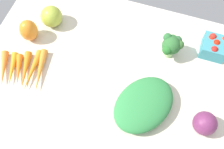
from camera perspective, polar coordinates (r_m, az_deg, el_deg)
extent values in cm
cube|color=beige|center=(104.57, 0.00, -0.74)|extent=(104.00, 76.00, 2.00)
cylinder|color=#9CD182|center=(109.08, 11.81, 4.65)|extent=(3.35, 3.35, 3.90)
sphere|color=#2D6630|center=(105.27, 12.28, 5.96)|extent=(7.10, 7.10, 7.10)
sphere|color=#266929|center=(103.50, 11.44, 5.05)|extent=(3.83, 3.83, 3.83)
sphere|color=#2A6632|center=(104.88, 11.51, 7.58)|extent=(3.28, 3.28, 3.28)
sphere|color=#2C6832|center=(106.42, 12.54, 7.38)|extent=(2.97, 2.97, 2.97)
sphere|color=#2F6136|center=(106.07, 13.47, 6.93)|extent=(3.49, 3.49, 3.49)
sphere|color=#34652C|center=(105.28, 13.87, 6.05)|extent=(3.47, 3.47, 3.47)
ellipsoid|color=orange|center=(113.76, -16.97, 8.80)|extent=(10.01, 10.01, 9.65)
cube|color=teal|center=(113.62, 20.45, 5.31)|extent=(9.26, 9.26, 6.16)
sphere|color=red|center=(112.68, 19.95, 7.10)|extent=(2.74, 2.74, 2.74)
sphere|color=red|center=(112.77, 20.27, 7.41)|extent=(2.68, 2.68, 2.68)
sphere|color=red|center=(109.62, 20.54, 4.91)|extent=(2.62, 2.62, 2.62)
sphere|color=red|center=(111.77, 20.93, 6.18)|extent=(2.67, 2.67, 2.67)
sphere|color=#6E2B56|center=(97.77, 18.78, -9.62)|extent=(8.20, 8.20, 8.20)
ellipsoid|color=#308442|center=(96.36, 6.62, -6.18)|extent=(26.46, 29.38, 6.64)
cone|color=orange|center=(111.56, -21.69, 1.18)|extent=(8.23, 14.32, 2.95)
cone|color=orange|center=(110.43, -20.10, 1.05)|extent=(6.55, 13.91, 2.61)
cone|color=orange|center=(109.53, -18.90, 0.98)|extent=(7.20, 12.57, 2.62)
cone|color=orange|center=(108.48, -17.62, 0.95)|extent=(7.06, 15.07, 2.95)
cone|color=orange|center=(107.67, -16.27, 0.86)|extent=(4.08, 17.01, 2.86)
cone|color=orange|center=(106.74, -14.77, 0.78)|extent=(7.12, 17.82, 2.96)
sphere|color=#A2B439|center=(116.26, -12.50, 11.71)|extent=(8.79, 8.79, 8.79)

